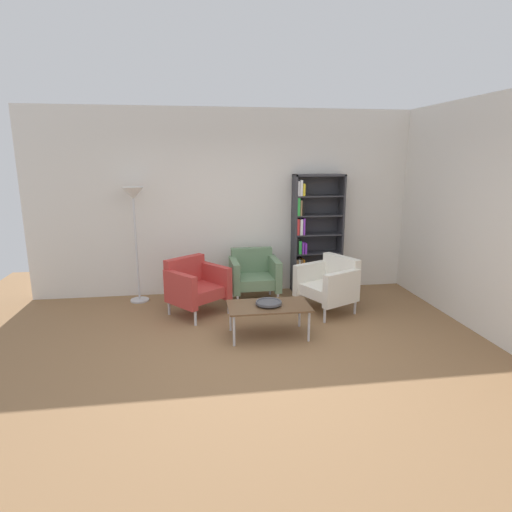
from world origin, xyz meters
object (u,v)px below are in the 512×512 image
decorative_bowl (269,302)px  armchair_by_bookshelf (254,274)px  armchair_corner_red (329,283)px  coffee_table_low (269,308)px  floor_lamp_torchiere (134,207)px  armchair_near_window (195,285)px  bookshelf_tall (312,235)px

decorative_bowl → armchair_by_bookshelf: 1.37m
armchair_corner_red → coffee_table_low: bearing=-79.8°
floor_lamp_torchiere → coffee_table_low: bearing=-42.4°
floor_lamp_torchiere → armchair_corner_red: bearing=-17.3°
armchair_corner_red → armchair_near_window: same height
bookshelf_tall → armchair_corner_red: 1.11m
floor_lamp_torchiere → armchair_by_bookshelf: bearing=-7.2°
coffee_table_low → armchair_corner_red: (1.01, 0.73, 0.05)m
coffee_table_low → armchair_by_bookshelf: bearing=89.5°
armchair_near_window → coffee_table_low: bearing=-85.2°
armchair_by_bookshelf → armchair_near_window: bearing=-155.5°
decorative_bowl → armchair_by_bookshelf: (0.01, 1.37, -0.02)m
coffee_table_low → floor_lamp_torchiere: 2.59m
armchair_corner_red → armchair_near_window: 1.90m
armchair_near_window → floor_lamp_torchiere: size_ratio=0.55×
coffee_table_low → decorative_bowl: (0.00, 0.00, 0.07)m
bookshelf_tall → decorative_bowl: (-1.02, -1.72, -0.50)m
decorative_bowl → floor_lamp_torchiere: (-1.74, 1.59, 1.01)m
armchair_corner_red → decorative_bowl: bearing=-79.8°
bookshelf_tall → armchair_by_bookshelf: size_ratio=2.44×
armchair_corner_red → armchair_by_bookshelf: (-0.99, 0.63, 0.00)m
coffee_table_low → armchair_by_bookshelf: armchair_by_bookshelf is taller
armchair_near_window → floor_lamp_torchiere: (-0.86, 0.65, 1.03)m
bookshelf_tall → floor_lamp_torchiere: 2.80m
bookshelf_tall → coffee_table_low: (-1.02, -1.72, -0.56)m
decorative_bowl → armchair_corner_red: 1.24m
decorative_bowl → floor_lamp_torchiere: floor_lamp_torchiere is taller
decorative_bowl → floor_lamp_torchiere: bearing=137.6°
coffee_table_low → armchair_by_bookshelf: 1.37m
armchair_by_bookshelf → coffee_table_low: bearing=-91.9°
armchair_by_bookshelf → floor_lamp_torchiere: floor_lamp_torchiere is taller
floor_lamp_torchiere → armchair_near_window: bearing=-37.4°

